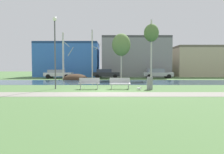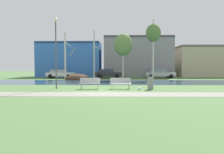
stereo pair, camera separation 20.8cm
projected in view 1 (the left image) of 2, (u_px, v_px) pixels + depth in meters
ground_plane at (108, 81)px, 24.58m from camera, size 120.00×120.00×0.00m
paved_path_strip at (103, 94)px, 12.68m from camera, size 60.00×2.14×0.01m
river_band at (108, 82)px, 23.23m from camera, size 80.00×7.58×0.01m
soil_mound at (76, 80)px, 28.07m from camera, size 3.50×2.82×1.59m
bench_left at (90, 83)px, 15.74m from camera, size 1.61×0.59×0.87m
bench_right at (121, 83)px, 15.73m from camera, size 1.61×0.59×0.87m
trash_bin at (150, 83)px, 15.49m from camera, size 0.48×0.48×0.95m
seagull at (140, 88)px, 15.02m from camera, size 0.41×0.15×0.25m
streetlamp at (56, 41)px, 15.73m from camera, size 0.32×0.32×5.60m
birch_far_left at (64, 56)px, 27.92m from camera, size 1.59×2.34×6.46m
birch_left at (93, 54)px, 29.19m from camera, size 1.37×2.22×7.10m
birch_center_left at (122, 45)px, 28.32m from camera, size 2.59×2.59×6.41m
birch_center at (152, 34)px, 28.28m from camera, size 2.06×2.06×8.35m
parked_van_nearest_white at (59, 74)px, 31.53m from camera, size 4.26×2.04×1.34m
parked_sedan_second_dark at (106, 73)px, 31.80m from camera, size 4.12×2.10×1.43m
parked_hatch_third_silver at (158, 73)px, 31.83m from camera, size 4.56×1.96×1.51m
building_blue_store at (69, 60)px, 37.67m from camera, size 11.10×6.57×6.17m
building_grey_warehouse at (135, 57)px, 37.57m from camera, size 11.88×7.20×7.09m
building_beige_block at (219, 62)px, 38.17m from camera, size 17.34×7.85×5.52m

